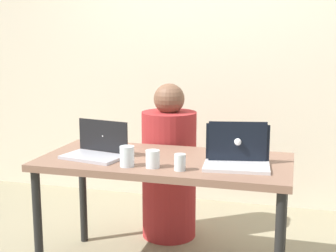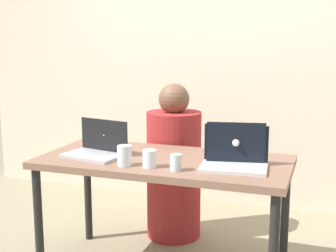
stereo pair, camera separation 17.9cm
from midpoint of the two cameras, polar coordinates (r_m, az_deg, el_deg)
back_wall at (r=4.01m, az=7.75°, el=8.68°), size 4.50×0.10×2.55m
desk at (r=2.73m, az=1.40°, el=-5.46°), size 1.45×0.69×0.72m
person_at_center at (r=3.32m, az=2.26°, el=-5.36°), size 0.48×0.48×1.10m
laptop_front_right at (r=2.55m, az=10.10°, el=-3.98°), size 0.37×0.27×0.22m
laptop_back_right at (r=2.68m, az=10.14°, el=-3.22°), size 0.36×0.31×0.24m
laptop_front_left at (r=2.79m, az=-6.87°, el=-2.73°), size 0.38×0.28×0.21m
water_glass_right at (r=2.46m, az=3.06°, el=-4.61°), size 0.06×0.06×0.09m
water_glass_center at (r=2.52m, az=-0.23°, el=-4.16°), size 0.08×0.08×0.10m
water_glass_left at (r=2.56m, az=-3.33°, el=-3.81°), size 0.08×0.08×0.11m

